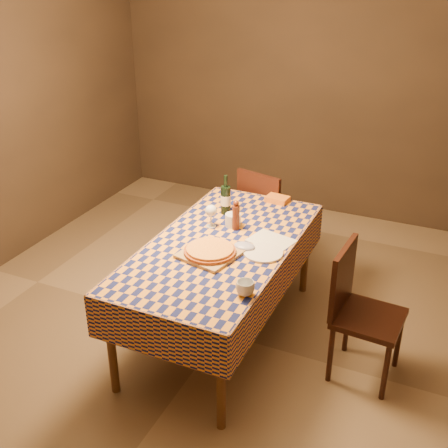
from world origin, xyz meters
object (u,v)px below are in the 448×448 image
Objects in this scene: pizza at (210,250)px; wine_bottle at (226,199)px; chair_right at (358,306)px; bowl at (203,252)px; cutting_board at (210,254)px; chair_far at (265,214)px; dining_table at (221,253)px; white_plate at (263,253)px.

pizza is 0.68m from wine_bottle.
pizza is 0.43× the size of chair_right.
cutting_board is at bearing 9.64° from bowl.
pizza is at bearing -86.70° from chair_far.
dining_table is 0.54m from wine_bottle.
wine_bottle is 0.33× the size of chair_far.
dining_table is at bearing 76.68° from bowl.
bowl is 0.45× the size of wine_bottle.
cutting_board is 0.86× the size of pizza.
pizza is at bearing 180.00° from cutting_board.
white_plate is 0.70m from chair_right.
chair_right is at bearing 11.04° from bowl.
cutting_board is 0.05m from bowl.
chair_right is (1.04, -1.07, 0.00)m from chair_far.
cutting_board is at bearing -89.85° from dining_table.
dining_table is 5.30× the size of cutting_board.
pizza is at bearing -152.76° from white_plate.
white_plate is at bearing 25.29° from bowl.
chair_far is at bearing 93.82° from dining_table.
chair_far is at bearing 134.35° from chair_right.
bowl is at bearing -78.58° from wine_bottle.
chair_right is (0.97, 0.19, -0.26)m from cutting_board.
pizza reaches higher than bowl.
chair_far is (-0.03, 1.26, -0.27)m from bowl.
chair_far reaches higher than bowl.
chair_right reaches higher than dining_table.
dining_table is at bearing 90.15° from cutting_board.
chair_far reaches higher than pizza.
chair_right is (0.97, 0.01, -0.17)m from dining_table.
bowl reaches higher than cutting_board.
wine_bottle reaches higher than bowl.
pizza is (-0.00, 0.00, 0.03)m from cutting_board.
white_plate is at bearing -177.62° from chair_right.
chair_far is (-0.39, 1.09, -0.25)m from white_plate.
pizza is 1.31× the size of wine_bottle.
wine_bottle is (-0.18, 0.47, 0.19)m from dining_table.
pizza is 1.29m from chair_far.
chair_right is (1.15, -0.46, -0.36)m from wine_bottle.
wine_bottle is 1.29m from chair_right.
bowl is at bearing -170.36° from pizza.
chair_far is at bearing 109.60° from white_plate.
cutting_board is 0.03m from pizza.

